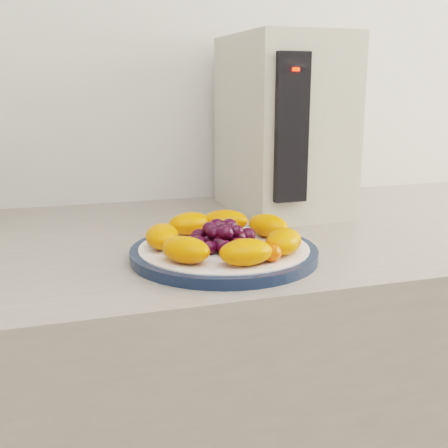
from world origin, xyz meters
name	(u,v)px	position (x,y,z in m)	size (l,w,h in m)	color
wall_back	(137,0)	(0.00, 1.51, 1.30)	(3.50, 0.02, 2.60)	silver
plate_rim	(224,253)	(0.04, 1.06, 0.91)	(0.26, 0.26, 0.01)	#121F38
plate_face	(224,252)	(0.04, 1.06, 0.91)	(0.24, 0.24, 0.02)	white
appliance_body	(283,125)	(0.24, 1.33, 1.06)	(0.19, 0.26, 0.33)	beige
appliance_panel	(291,129)	(0.19, 1.19, 1.07)	(0.06, 0.02, 0.24)	black
appliance_led	(296,69)	(0.19, 1.18, 1.16)	(0.01, 0.01, 0.01)	#FF0C05
fruit_plate	(225,236)	(0.04, 1.06, 0.93)	(0.23, 0.22, 0.04)	#FA5C01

